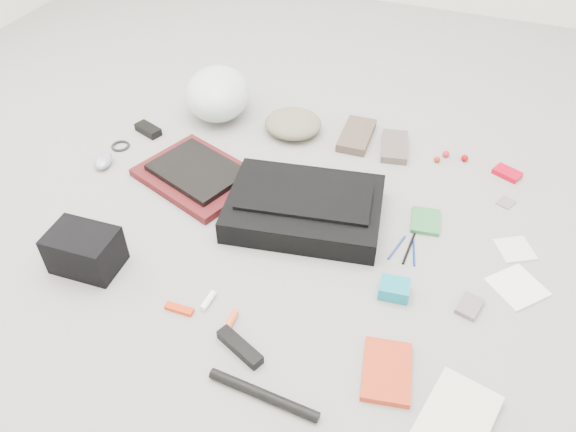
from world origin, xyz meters
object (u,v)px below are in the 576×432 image
(messenger_bag, at_px, (304,208))
(laptop, at_px, (197,170))
(bike_helmet, at_px, (218,93))
(accordion_wallet, at_px, (394,289))
(book_red, at_px, (387,371))
(camera_bag, at_px, (85,250))

(messenger_bag, height_order, laptop, messenger_bag)
(messenger_bag, relative_size, laptop, 1.59)
(bike_helmet, xyz_separation_m, accordion_wallet, (0.92, -0.70, -0.08))
(messenger_bag, height_order, book_red, messenger_bag)
(messenger_bag, relative_size, camera_bag, 2.50)
(laptop, relative_size, book_red, 1.72)
(laptop, xyz_separation_m, camera_bag, (-0.11, -0.50, 0.03))
(messenger_bag, distance_m, laptop, 0.44)
(book_red, relative_size, accordion_wallet, 2.12)
(laptop, relative_size, bike_helmet, 0.97)
(book_red, xyz_separation_m, accordion_wallet, (-0.05, 0.27, 0.01))
(bike_helmet, bearing_deg, messenger_bag, -62.18)
(laptop, distance_m, bike_helmet, 0.45)
(book_red, bearing_deg, bike_helmet, 124.18)
(book_red, distance_m, accordion_wallet, 0.27)
(bike_helmet, bearing_deg, accordion_wallet, -58.72)
(messenger_bag, height_order, camera_bag, camera_bag)
(laptop, bearing_deg, messenger_bag, 12.51)
(laptop, height_order, bike_helmet, bike_helmet)
(messenger_bag, bearing_deg, laptop, 162.74)
(camera_bag, bearing_deg, messenger_bag, 36.40)
(accordion_wallet, bearing_deg, laptop, 154.04)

